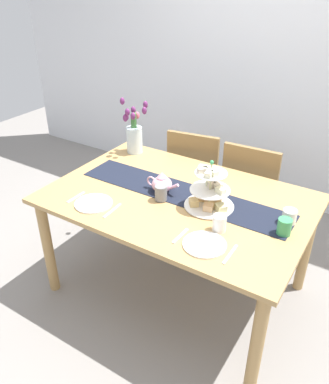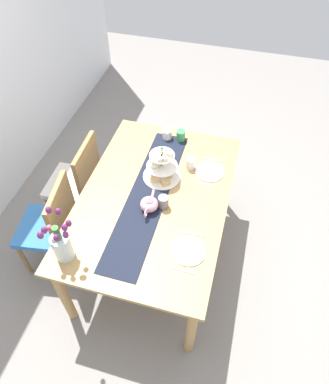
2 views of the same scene
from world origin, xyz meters
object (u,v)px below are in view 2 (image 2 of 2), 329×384
at_px(dining_table, 155,205).
at_px(dinner_plate_right, 210,171).
at_px(chair_right, 78,180).
at_px(mug_grey, 163,202).
at_px(teapot, 149,204).
at_px(fork_right, 206,185).
at_px(knife_right, 213,159).
at_px(mug_white_text, 191,163).
at_px(cream_jug, 167,134).
at_px(dinner_plate_left, 188,251).
at_px(chair_left, 52,224).
at_px(fork_left, 183,270).
at_px(tulip_vase, 61,243).
at_px(mug_orange, 181,136).
at_px(tiered_cake_stand, 162,168).
at_px(knife_left, 193,233).

xyz_separation_m(dining_table, dinner_plate_right, (0.36, -0.35, 0.10)).
xyz_separation_m(chair_right, mug_grey, (-0.29, -0.86, 0.31)).
distance_m(teapot, fork_right, 0.49).
distance_m(knife_right, mug_grey, 0.64).
distance_m(fork_right, mug_white_text, 0.22).
relative_size(cream_jug, dinner_plate_left, 0.37).
distance_m(chair_left, fork_left, 1.18).
height_order(dining_table, knife_right, knife_right).
height_order(teapot, tulip_vase, tulip_vase).
height_order(fork_left, fork_right, same).
bearing_deg(mug_orange, knife_right, -118.40).
relative_size(dinner_plate_right, mug_white_text, 2.42).
bearing_deg(dining_table, fork_right, -58.00).
xyz_separation_m(tiered_cake_stand, knife_right, (0.30, -0.35, -0.09)).
height_order(chair_right, dinner_plate_left, chair_right).
bearing_deg(tulip_vase, knife_left, -62.99).
distance_m(dining_table, knife_left, 0.44).
xyz_separation_m(knife_left, mug_orange, (0.93, 0.32, 0.04)).
bearing_deg(fork_left, knife_right, 0.00).
relative_size(tiered_cake_stand, cream_jug, 3.58).
distance_m(tulip_vase, dinner_plate_left, 0.81).
xyz_separation_m(fork_right, mug_grey, (-0.29, 0.26, 0.05)).
relative_size(dining_table, mug_grey, 17.13).
height_order(cream_jug, dinner_plate_right, cream_jug).
bearing_deg(chair_left, knife_left, -88.65).
xyz_separation_m(dinner_plate_right, fork_right, (-0.14, 0.00, -0.00)).
relative_size(chair_right, tulip_vase, 2.21).
height_order(dining_table, mug_grey, mug_grey).
height_order(dinner_plate_right, mug_orange, mug_orange).
height_order(mug_grey, mug_white_text, mug_grey).
distance_m(chair_left, mug_white_text, 1.20).
bearing_deg(mug_grey, mug_orange, 4.16).
relative_size(teapot, fork_right, 1.59).
bearing_deg(dinner_plate_left, dinner_plate_right, 0.00).
relative_size(dining_table, chair_right, 1.79).
distance_m(teapot, tulip_vase, 0.66).
bearing_deg(teapot, mug_white_text, -21.11).
bearing_deg(knife_right, mug_grey, 155.86).
bearing_deg(dinner_plate_right, fork_left, 180.00).
distance_m(chair_left, chair_right, 0.49).
bearing_deg(tulip_vase, mug_orange, -18.73).
distance_m(dinner_plate_left, mug_white_text, 0.78).
bearing_deg(mug_orange, dining_table, 176.98).
height_order(chair_right, cream_jug, chair_right).
bearing_deg(teapot, tulip_vase, 141.30).
height_order(dining_table, teapot, teapot).
height_order(chair_left, tulip_vase, tulip_vase).
xyz_separation_m(chair_right, fork_left, (-0.76, -1.12, 0.26)).
relative_size(cream_jug, knife_left, 0.50).
height_order(dinner_plate_left, dinner_plate_right, same).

